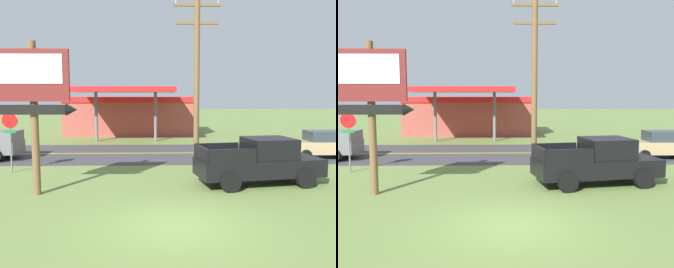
{
  "view_description": "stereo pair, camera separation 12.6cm",
  "coord_description": "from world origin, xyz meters",
  "views": [
    {
      "loc": [
        -0.52,
        -9.97,
        3.74
      ],
      "look_at": [
        0.0,
        8.0,
        1.8
      ],
      "focal_mm": 38.41,
      "sensor_mm": 36.0,
      "label": 1
    },
    {
      "loc": [
        -0.39,
        -9.98,
        3.74
      ],
      "look_at": [
        0.0,
        8.0,
        1.8
      ],
      "focal_mm": 38.41,
      "sensor_mm": 36.0,
      "label": 2
    }
  ],
  "objects": [
    {
      "name": "motel_sign",
      "position": [
        -5.01,
        3.31,
        3.85
      ],
      "size": [
        2.99,
        0.54,
        5.7
      ],
      "color": "brown",
      "rests_on": "ground"
    },
    {
      "name": "car_tan_near_lane",
      "position": [
        9.33,
        11.0,
        0.83
      ],
      "size": [
        4.2,
        2.0,
        1.64
      ],
      "color": "tan",
      "rests_on": "ground"
    },
    {
      "name": "stop_sign",
      "position": [
        -7.63,
        7.41,
        2.03
      ],
      "size": [
        0.8,
        0.08,
        2.95
      ],
      "color": "slate",
      "rests_on": "ground"
    },
    {
      "name": "road_asphalt",
      "position": [
        0.0,
        13.0,
        0.01
      ],
      "size": [
        140.0,
        8.0,
        0.02
      ],
      "primitive_type": "cube",
      "color": "#3D3D3F",
      "rests_on": "ground"
    },
    {
      "name": "utility_pole",
      "position": [
        1.3,
        6.81,
        4.49
      ],
      "size": [
        2.16,
        0.26,
        8.33
      ],
      "color": "brown",
      "rests_on": "ground"
    },
    {
      "name": "pickup_black_parked_on_lawn",
      "position": [
        3.78,
        4.8,
        0.96
      ],
      "size": [
        5.46,
        2.9,
        1.96
      ],
      "color": "black",
      "rests_on": "ground"
    },
    {
      "name": "ground_plane",
      "position": [
        0.0,
        0.0,
        0.0
      ],
      "size": [
        180.0,
        180.0,
        0.0
      ],
      "primitive_type": "plane",
      "color": "olive"
    },
    {
      "name": "road_centre_line",
      "position": [
        0.0,
        13.0,
        0.02
      ],
      "size": [
        126.0,
        0.2,
        0.01
      ],
      "primitive_type": "cube",
      "color": "gold",
      "rests_on": "road_asphalt"
    },
    {
      "name": "gas_station",
      "position": [
        -3.1,
        24.88,
        1.94
      ],
      "size": [
        12.0,
        11.5,
        4.4
      ],
      "color": "#A84C42",
      "rests_on": "ground"
    }
  ]
}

